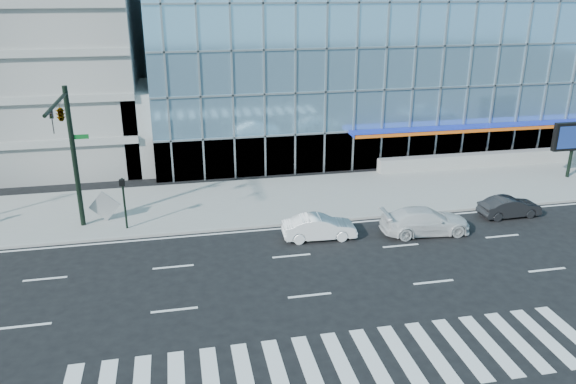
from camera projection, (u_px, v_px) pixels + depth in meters
name	position (u px, v px, depth m)	size (l,w,h in m)	color
ground	(291.00, 256.00, 28.95)	(160.00, 160.00, 0.00)	black
sidewalk	(266.00, 200.00, 36.27)	(120.00, 8.00, 0.15)	gray
theatre_building	(380.00, 48.00, 52.85)	(42.00, 26.00, 15.00)	#7FB3D4
ramp_block	(168.00, 124.00, 43.31)	(6.00, 8.00, 6.00)	gray
retaining_wall	(560.00, 154.00, 43.90)	(30.00, 0.80, 1.00)	gray
traffic_signal	(65.00, 129.00, 28.93)	(1.14, 5.74, 8.00)	black
ped_signal_post	(124.00, 196.00, 31.15)	(0.30, 0.33, 3.00)	black
marquee_sign	(574.00, 137.00, 39.37)	(3.20, 0.43, 4.00)	black
white_suv	(425.00, 221.00, 31.39)	(2.05, 5.04, 1.46)	silver
white_sedan	(319.00, 227.00, 30.74)	(1.40, 4.02, 1.33)	white
dark_sedan	(510.00, 207.00, 33.67)	(1.30, 3.73, 1.23)	black
tilted_panel	(105.00, 206.00, 32.59)	(1.30, 0.06, 1.30)	gray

